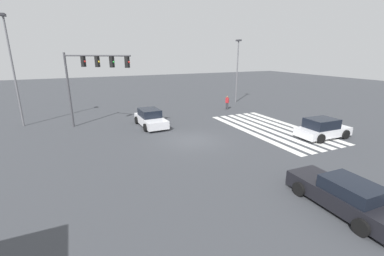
% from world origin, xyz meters
% --- Properties ---
extents(ground_plane, '(119.53, 119.53, 0.00)m').
position_xyz_m(ground_plane, '(0.00, 0.00, 0.00)').
color(ground_plane, '#3D3F44').
extents(crosswalk_markings, '(11.63, 5.35, 0.01)m').
position_xyz_m(crosswalk_markings, '(0.00, -7.66, 0.00)').
color(crosswalk_markings, silver).
rests_on(crosswalk_markings, ground_plane).
extents(traffic_signal_mast, '(4.68, 4.68, 6.42)m').
position_xyz_m(traffic_signal_mast, '(6.30, 6.30, 4.88)').
color(traffic_signal_mast, '#47474C').
rests_on(traffic_signal_mast, ground_plane).
extents(car_0, '(4.81, 2.07, 1.40)m').
position_xyz_m(car_0, '(-10.69, -2.06, 0.65)').
color(car_0, black).
rests_on(car_0, ground_plane).
extents(car_1, '(4.57, 2.20, 1.52)m').
position_xyz_m(car_1, '(5.33, 1.67, 0.71)').
color(car_1, silver).
rests_on(car_1, ground_plane).
extents(car_2, '(2.28, 4.25, 1.54)m').
position_xyz_m(car_2, '(-3.55, -9.53, 0.73)').
color(car_2, silver).
rests_on(car_2, ground_plane).
extents(pedestrian, '(0.41, 0.41, 1.59)m').
position_xyz_m(pedestrian, '(8.48, -8.46, 0.88)').
color(pedestrian, '#38383D').
rests_on(pedestrian, ground_plane).
extents(street_light_pole_a, '(0.80, 0.36, 8.00)m').
position_xyz_m(street_light_pole_a, '(11.94, -12.05, 4.80)').
color(street_light_pole_a, slate).
rests_on(street_light_pole_a, ground_plane).
extents(street_light_pole_b, '(0.80, 0.36, 9.44)m').
position_xyz_m(street_light_pole_b, '(10.19, 12.15, 5.55)').
color(street_light_pole_b, slate).
rests_on(street_light_pole_b, ground_plane).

